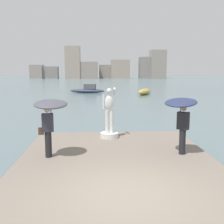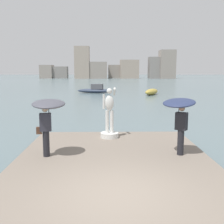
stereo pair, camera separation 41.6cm
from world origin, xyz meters
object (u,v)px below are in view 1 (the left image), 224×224
(statue_white_figure, at_px, (109,121))
(boat_mid, at_px, (88,90))
(onlooker_right, at_px, (181,110))
(boat_near, at_px, (144,92))
(onlooker_left, at_px, (50,112))

(statue_white_figure, height_order, boat_mid, statue_white_figure)
(statue_white_figure, xyz_separation_m, boat_mid, (-1.85, 29.12, -0.66))
(onlooker_right, bearing_deg, boat_near, 82.52)
(onlooker_left, xyz_separation_m, boat_near, (8.18, 28.48, -1.51))
(onlooker_left, relative_size, boat_mid, 0.37)
(statue_white_figure, distance_m, boat_near, 26.62)
(statue_white_figure, xyz_separation_m, boat_near, (6.10, 25.91, -0.72))
(statue_white_figure, relative_size, boat_near, 0.54)
(boat_near, height_order, boat_mid, boat_mid)
(onlooker_left, relative_size, boat_near, 0.49)
(onlooker_left, height_order, boat_mid, onlooker_left)
(onlooker_left, bearing_deg, boat_mid, 89.56)
(boat_near, relative_size, boat_mid, 0.75)
(statue_white_figure, height_order, onlooker_left, statue_white_figure)
(statue_white_figure, bearing_deg, onlooker_right, -46.08)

